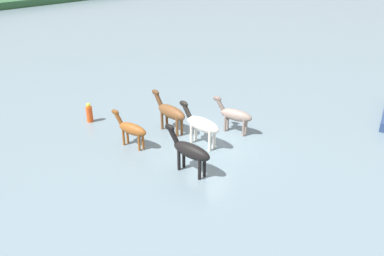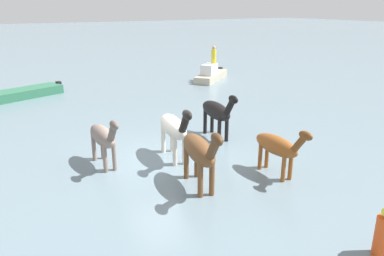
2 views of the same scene
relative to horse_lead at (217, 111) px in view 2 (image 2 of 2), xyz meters
The scene contains 10 objects.
ground_plane 3.04m from the horse_lead, 19.21° to the left, with size 206.45×206.45×0.00m, color slate.
horse_lead is the anchor object (origin of this frame).
horse_rear_stallion 2.65m from the horse_lead, 23.98° to the left, with size 0.88×2.65×2.04m.
horse_chestnut_trailing 4.32m from the horse_lead, 50.18° to the left, with size 0.99×2.66×2.05m.
horse_dun_straggler 4.69m from the horse_lead, ahead, with size 0.61×2.36×1.84m.
horse_pinto_flank 3.79m from the horse_lead, 85.74° to the left, with size 0.55×2.22×1.73m.
boat_motor_center 11.91m from the horse_lead, 121.48° to the right, with size 3.80×3.36×1.32m.
boat_launch_far 12.56m from the horse_lead, 61.15° to the right, with size 5.04×2.90×0.75m.
person_helmsman_aft 11.93m from the horse_lead, 122.28° to the right, with size 0.32×0.32×1.19m.
buoy_channel_marker 7.94m from the horse_lead, 82.51° to the left, with size 0.36×0.36×1.14m.
Camera 2 is at (5.13, 10.75, 5.04)m, focal length 35.11 mm.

